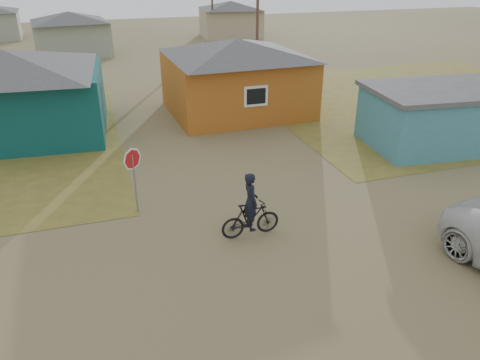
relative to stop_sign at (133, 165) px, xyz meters
name	(u,v)px	position (x,y,z in m)	size (l,w,h in m)	color
ground	(303,262)	(4.01, -4.30, -1.69)	(120.00, 120.00, 0.00)	olive
grass_ne	(425,99)	(18.01, 8.70, -1.68)	(20.00, 18.00, 0.00)	olive
house_teal	(11,93)	(-4.49, 9.20, 0.37)	(8.93, 7.08, 4.00)	#0A3A3A
house_yellow	(237,75)	(6.51, 9.70, 0.32)	(7.72, 6.76, 3.90)	#AA591A
shed_turquoise	(439,116)	(13.51, 2.20, -0.37)	(6.71, 4.93, 2.60)	teal
house_pale_west	(71,33)	(-1.99, 29.70, 0.17)	(7.04, 6.15, 3.60)	gray
house_beige_east	(231,18)	(14.01, 35.70, 0.17)	(6.95, 6.05, 3.60)	tan
utility_pole_near	(257,15)	(10.51, 17.70, 2.45)	(1.40, 0.20, 8.00)	brown
stop_sign	(133,165)	(0.00, 0.00, 0.00)	(0.73, 0.24, 2.28)	gray
cyclist	(251,213)	(3.09, -2.51, -0.93)	(1.85, 0.67, 2.07)	black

